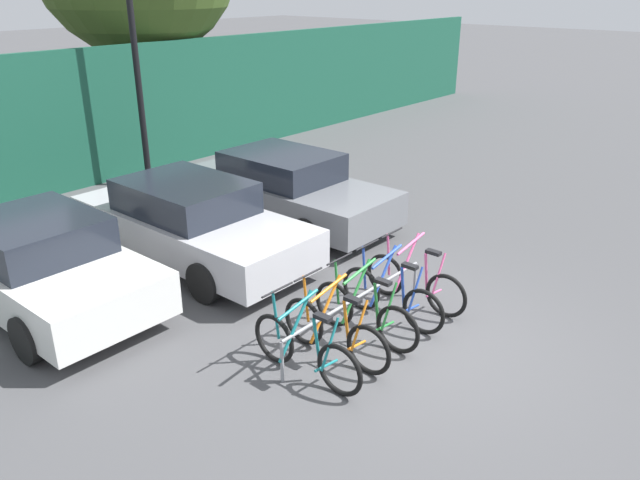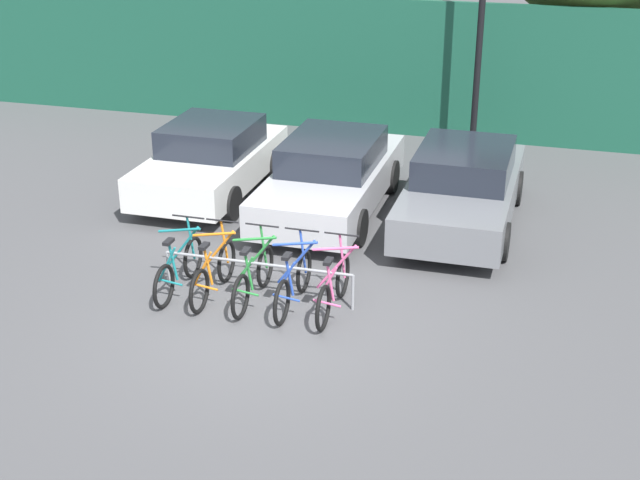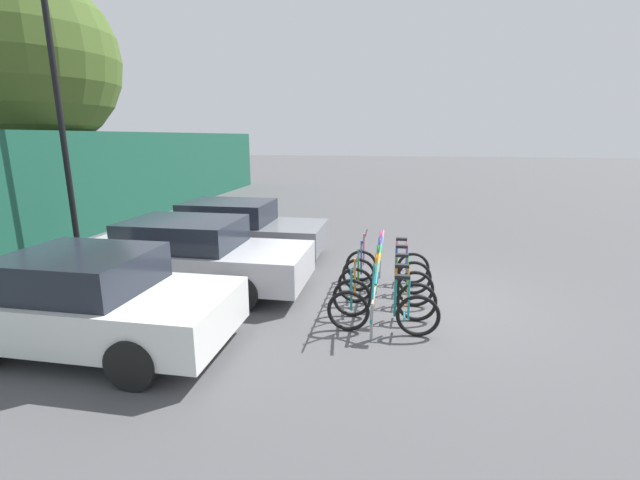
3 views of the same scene
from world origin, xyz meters
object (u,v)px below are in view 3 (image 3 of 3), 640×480
bicycle_green (385,284)px  lamp_post (56,86)px  bicycle_teal (383,310)px  bicycle_orange (384,297)px  bicycle_blue (386,274)px  car_grey (233,230)px  car_silver (190,255)px  bike_rack (377,278)px  bicycle_pink (387,265)px  tree_behind_hoarding (24,60)px  car_white (89,301)px

bicycle_green → lamp_post: lamp_post is taller
bicycle_teal → bicycle_orange: 0.56m
bicycle_teal → bicycle_blue: bearing=-2.1°
bicycle_orange → bicycle_blue: size_ratio=1.00×
bicycle_green → car_grey: car_grey is taller
bicycle_blue → car_grey: 4.29m
bicycle_orange → car_silver: bearing=78.9°
bike_rack → car_silver: car_silver is taller
bicycle_green → bicycle_teal: bearing=178.5°
bicycle_pink → car_silver: size_ratio=0.37×
bicycle_teal → bicycle_green: (1.19, 0.00, 0.00)m
lamp_post → tree_behind_hoarding: 3.68m
car_grey → car_white: bearing=177.5°
bike_rack → car_white: 4.56m
car_grey → lamp_post: bearing=94.5°
bicycle_blue → car_white: 5.02m
bicycle_teal → car_white: car_white is taller
bike_rack → bicycle_pink: 1.22m
bicycle_blue → bicycle_teal: bearing=176.3°
bike_rack → bicycle_pink: size_ratio=1.72×
bicycle_orange → bicycle_pink: bearing=0.3°
bike_rack → car_grey: car_grey is taller
bike_rack → car_white: bearing=121.1°
bicycle_teal → bicycle_green: same height
bicycle_teal → bicycle_blue: 1.80m
bicycle_green → car_grey: (2.52, 3.83, 0.31)m
lamp_post → bicycle_green: bearing=-105.4°
car_silver → bicycle_blue: bearing=-82.7°
car_white → car_silver: bearing=-6.1°
bicycle_teal → bicycle_orange: bearing=-2.1°
bicycle_green → bicycle_orange: bearing=178.5°
bike_rack → bicycle_green: bearing=-96.7°
car_white → bicycle_green: bearing=-60.0°
bicycle_green → car_white: car_white is taller
car_white → car_grey: bearing=-2.5°
bicycle_green → car_grey: 4.60m
lamp_post → tree_behind_hoarding: (2.15, 2.80, 1.01)m
bicycle_orange → car_grey: bearing=50.9°
car_white → lamp_post: 6.89m
bicycle_orange → bicycle_blue: (1.25, 0.00, 0.00)m
bicycle_orange → car_white: bearing=113.1°
bicycle_blue → bicycle_pink: 0.60m
bicycle_blue → lamp_post: size_ratio=0.23×
bike_rack → bicycle_teal: size_ratio=1.72×
lamp_post → bicycle_orange: bearing=-109.5°
bicycle_teal → tree_behind_hoarding: 13.00m
bike_rack → bicycle_teal: bearing=-173.0°
bicycle_green → car_grey: size_ratio=0.38×
lamp_post → tree_behind_hoarding: size_ratio=0.96×
bike_rack → car_silver: (0.12, 3.63, 0.22)m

